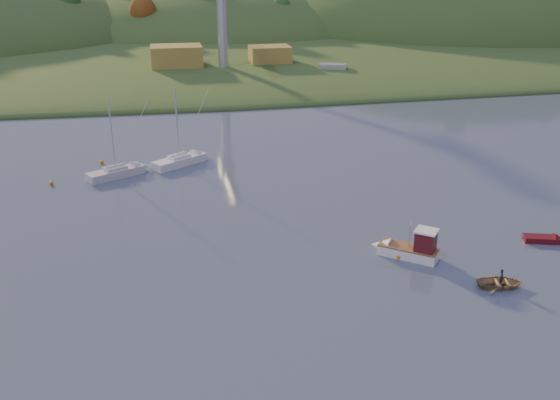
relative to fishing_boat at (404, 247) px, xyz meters
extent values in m
cube|color=#28451B|center=(-8.48, 199.03, -0.88)|extent=(620.00, 220.00, 1.50)
ellipsoid|color=#28451B|center=(-8.48, 134.03, -0.88)|extent=(640.00, 150.00, 7.00)
ellipsoid|color=#28451B|center=(1.52, 179.03, -0.88)|extent=(140.00, 120.00, 36.00)
ellipsoid|color=#28451B|center=(86.52, 164.03, -0.88)|extent=(150.00, 130.00, 60.00)
cube|color=slate|center=(-3.48, 91.03, 0.32)|extent=(42.00, 16.00, 2.40)
cube|color=#A68D37|center=(-16.48, 92.03, 3.92)|extent=(11.00, 8.00, 4.80)
cube|color=#A68D37|center=(4.52, 93.03, 3.52)|extent=(9.00, 7.00, 4.00)
cylinder|color=#B7B7BC|center=(-6.48, 89.03, 10.52)|extent=(2.20, 2.20, 18.00)
cube|color=white|center=(0.32, -0.26, -0.40)|extent=(5.36, 4.86, 0.96)
cone|color=white|center=(-1.76, 1.43, -0.40)|extent=(2.66, 2.67, 1.92)
cube|color=brown|center=(0.32, -0.26, 0.10)|extent=(5.39, 4.90, 0.13)
cube|color=#511318|center=(1.48, -1.20, 1.04)|extent=(2.34, 2.32, 1.92)
cube|color=white|center=(1.48, -1.20, 2.05)|extent=(2.64, 2.62, 0.16)
cylinder|color=silver|center=(0.32, -0.26, 1.36)|extent=(0.10, 0.10, 2.56)
cube|color=white|center=(-19.01, 30.75, -0.38)|extent=(7.37, 6.03, 1.02)
cube|color=white|center=(-19.01, 30.75, 0.18)|extent=(3.24, 2.95, 0.65)
cylinder|color=silver|center=(-19.01, 30.75, 4.77)|extent=(0.18, 0.18, 9.27)
cylinder|color=silver|center=(-19.01, 30.75, 0.43)|extent=(2.51, 1.78, 0.12)
cylinder|color=white|center=(-19.01, 30.75, 0.53)|extent=(2.34, 1.77, 0.36)
cube|color=silver|center=(-27.00, 27.63, -0.39)|extent=(7.29, 5.30, 0.98)
cube|color=silver|center=(-27.00, 27.63, 0.15)|extent=(3.12, 2.69, 0.62)
cylinder|color=silver|center=(-27.00, 27.63, 4.55)|extent=(0.18, 0.18, 8.92)
cylinder|color=silver|center=(-27.00, 27.63, 0.40)|extent=(2.56, 1.47, 0.12)
cylinder|color=silver|center=(-27.00, 27.63, 0.50)|extent=(2.36, 1.51, 0.36)
imported|color=#9D8357|center=(5.76, -7.01, -0.49)|extent=(4.24, 3.32, 0.80)
imported|color=black|center=(5.76, -7.01, -0.18)|extent=(0.41, 0.56, 1.40)
cube|color=#4F0B12|center=(14.23, 0.29, -0.61)|extent=(3.59, 2.29, 0.56)
cone|color=#4F0B12|center=(15.82, -0.22, -0.61)|extent=(1.52, 1.63, 1.34)
cube|color=slate|center=(16.76, 83.71, 0.00)|extent=(14.54, 9.39, 1.76)
cube|color=#B7B7BC|center=(16.76, 83.71, 1.46)|extent=(6.53, 4.81, 2.35)
sphere|color=orange|center=(-0.67, -0.51, -0.63)|extent=(0.50, 0.50, 0.50)
sphere|color=orange|center=(-34.50, 26.11, -0.63)|extent=(0.50, 0.50, 0.50)
sphere|color=orange|center=(-29.10, 33.40, -0.63)|extent=(0.50, 0.50, 0.50)
camera|label=1|loc=(-21.21, -48.26, 25.12)|focal=40.00mm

